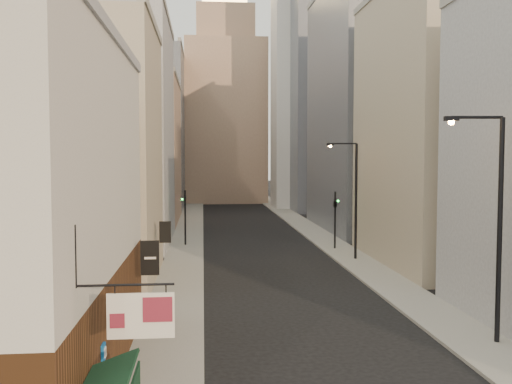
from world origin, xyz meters
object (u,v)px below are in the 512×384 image
clock_tower (225,103)px  white_tower (299,88)px  streetlamp_mid (353,194)px  traffic_light_left (185,205)px  streetlamp_near (494,216)px  traffic_light_right (335,207)px

clock_tower → white_tower: clock_tower is taller
white_tower → streetlamp_mid: 48.18m
streetlamp_mid → traffic_light_left: 15.41m
streetlamp_mid → white_tower: bearing=91.8°
clock_tower → white_tower: 17.83m
traffic_light_left → white_tower: bearing=-125.7°
white_tower → streetlamp_near: size_ratio=4.31×
streetlamp_near → traffic_light_left: streetlamp_near is taller
clock_tower → streetlamp_near: bearing=-84.2°
white_tower → traffic_light_right: white_tower is taller
white_tower → streetlamp_near: (-2.94, -66.00, -13.11)m
streetlamp_mid → traffic_light_right: 5.16m
streetlamp_near → traffic_light_right: streetlamp_near is taller
clock_tower → white_tower: size_ratio=1.08×
traffic_light_left → streetlamp_mid: bearing=135.7°
white_tower → traffic_light_left: 44.04m
streetlamp_near → streetlamp_mid: 19.89m
streetlamp_mid → traffic_light_right: size_ratio=1.80×
white_tower → traffic_light_right: (-3.82, -41.17, -14.89)m
streetlamp_near → streetlamp_mid: (-0.68, 19.88, -0.35)m
white_tower → traffic_light_left: (-16.60, -37.95, -14.96)m
clock_tower → traffic_light_right: bearing=-82.6°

